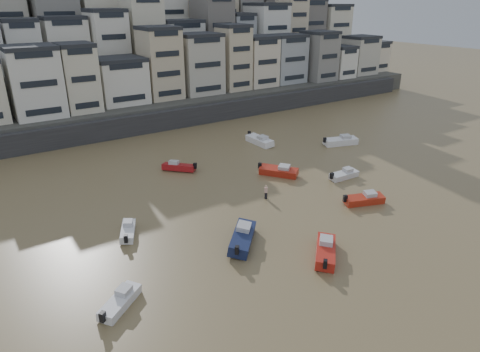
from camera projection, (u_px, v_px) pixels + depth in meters
harbor_wall at (132, 125)px, 75.97m from camera, size 140.00×3.00×3.50m
hillside at (87, 40)px, 104.65m from camera, size 141.04×66.00×50.00m
boat_a at (326, 249)px, 39.96m from camera, size 5.56×5.50×1.61m
boat_b at (364, 198)px, 50.39m from camera, size 5.51×3.39×1.43m
boat_c at (242, 236)px, 41.99m from camera, size 5.97×6.14×1.76m
boat_d at (344, 174)px, 57.55m from camera, size 4.81×1.70×1.30m
boat_e at (279, 170)px, 58.45m from camera, size 4.83×5.79×1.57m
boat_f at (128, 229)px, 43.72m from camera, size 3.21×4.73×1.23m
boat_g at (341, 140)px, 70.73m from camera, size 6.56×3.80×1.70m
boat_h at (179, 166)px, 60.18m from camera, size 4.70×4.84×1.39m
boat_i at (260, 139)px, 71.07m from camera, size 2.12×6.26×1.70m
boat_j at (120, 300)px, 33.46m from camera, size 4.69×4.16×1.29m
person_pink at (266, 192)px, 51.57m from camera, size 0.44×0.44×1.74m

